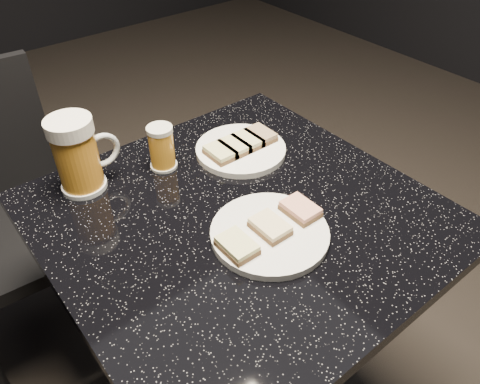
# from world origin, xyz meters

# --- Properties ---
(plate_large) EXTENTS (0.22, 0.22, 0.01)m
(plate_large) POSITION_xyz_m (0.00, -0.08, 0.76)
(plate_large) COLOR white
(plate_large) RESTS_ON table
(plate_small) EXTENTS (0.20, 0.20, 0.01)m
(plate_small) POSITION_xyz_m (0.13, 0.16, 0.76)
(plate_small) COLOR white
(plate_small) RESTS_ON table
(table) EXTENTS (0.70, 0.70, 0.75)m
(table) POSITION_xyz_m (0.00, 0.00, 0.51)
(table) COLOR black
(table) RESTS_ON floor
(beer_mug) EXTENTS (0.13, 0.09, 0.16)m
(beer_mug) POSITION_xyz_m (-0.20, 0.26, 0.83)
(beer_mug) COLOR white
(beer_mug) RESTS_ON table
(beer_tumbler) EXTENTS (0.06, 0.06, 0.10)m
(beer_tumbler) POSITION_xyz_m (-0.04, 0.22, 0.80)
(beer_tumbler) COLOR silver
(beer_tumbler) RESTS_ON table
(chair) EXTENTS (0.42, 0.42, 0.87)m
(chair) POSITION_xyz_m (-0.33, 0.63, 0.50)
(chair) COLOR black
(chair) RESTS_ON floor
(canapes_on_plate_large) EXTENTS (0.20, 0.07, 0.02)m
(canapes_on_plate_large) POSITION_xyz_m (0.00, -0.08, 0.77)
(canapes_on_plate_large) COLOR #4C3521
(canapes_on_plate_large) RESTS_ON plate_large
(canapes_on_plate_small) EXTENTS (0.16, 0.07, 0.02)m
(canapes_on_plate_small) POSITION_xyz_m (0.13, 0.16, 0.77)
(canapes_on_plate_small) COLOR #4C3521
(canapes_on_plate_small) RESTS_ON plate_small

